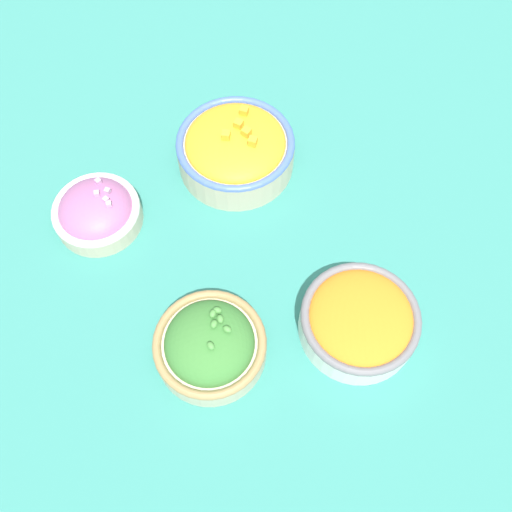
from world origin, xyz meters
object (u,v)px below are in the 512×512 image
at_px(bowl_carrots, 359,320).
at_px(bowl_broccoli, 210,345).
at_px(bowl_red_onion, 97,211).
at_px(bowl_squash, 236,149).

height_order(bowl_carrots, bowl_broccoli, bowl_broccoli).
relative_size(bowl_broccoli, bowl_red_onion, 1.14).
bearing_deg(bowl_carrots, bowl_squash, -6.99).
relative_size(bowl_carrots, bowl_red_onion, 1.22).
xyz_separation_m(bowl_broccoli, bowl_red_onion, (0.27, 0.01, -0.01)).
height_order(bowl_squash, bowl_red_onion, bowl_squash).
height_order(bowl_squash, bowl_broccoli, bowl_squash).
bearing_deg(bowl_broccoli, bowl_squash, -43.36).
xyz_separation_m(bowl_squash, bowl_carrots, (-0.32, 0.04, -0.01)).
height_order(bowl_squash, bowl_carrots, bowl_squash).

